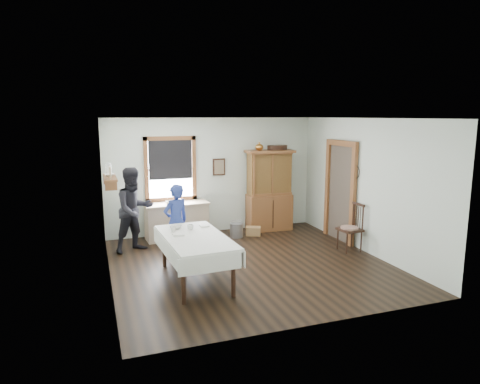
# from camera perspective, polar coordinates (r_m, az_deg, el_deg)

# --- Properties ---
(room) EXTENTS (5.01, 5.01, 2.70)m
(room) POSITION_cam_1_polar(r_m,az_deg,el_deg) (7.78, 1.33, -0.19)
(room) COLOR black
(room) RESTS_ON ground
(window) EXTENTS (1.18, 0.07, 1.48)m
(window) POSITION_cam_1_polar(r_m,az_deg,el_deg) (9.84, -9.25, 3.43)
(window) COLOR white
(window) RESTS_ON room
(doorway) EXTENTS (0.09, 1.14, 2.22)m
(doorway) POSITION_cam_1_polar(r_m,az_deg,el_deg) (9.66, 13.25, 0.45)
(doorway) COLOR #4E4338
(doorway) RESTS_ON room
(wall_shelf) EXTENTS (0.24, 1.00, 0.44)m
(wall_shelf) POSITION_cam_1_polar(r_m,az_deg,el_deg) (8.79, -16.99, 2.03)
(wall_shelf) COLOR brown
(wall_shelf) RESTS_ON room
(framed_picture) EXTENTS (0.30, 0.04, 0.40)m
(framed_picture) POSITION_cam_1_polar(r_m,az_deg,el_deg) (10.11, -2.81, 3.35)
(framed_picture) COLOR #361C13
(framed_picture) RESTS_ON room
(rug_beater) EXTENTS (0.01, 0.27, 0.27)m
(rug_beater) POSITION_cam_1_polar(r_m,az_deg,el_deg) (9.13, 15.21, 3.34)
(rug_beater) COLOR black
(rug_beater) RESTS_ON room
(work_counter) EXTENTS (1.46, 0.63, 0.82)m
(work_counter) POSITION_cam_1_polar(r_m,az_deg,el_deg) (9.77, -8.41, -3.81)
(work_counter) COLOR tan
(work_counter) RESTS_ON room
(china_hutch) EXTENTS (1.16, 0.60, 1.94)m
(china_hutch) POSITION_cam_1_polar(r_m,az_deg,el_deg) (10.32, 3.93, 0.22)
(china_hutch) COLOR brown
(china_hutch) RESTS_ON room
(dining_table) EXTENTS (1.12, 1.98, 0.77)m
(dining_table) POSITION_cam_1_polar(r_m,az_deg,el_deg) (7.29, -5.95, -8.81)
(dining_table) COLOR white
(dining_table) RESTS_ON room
(spindle_chair) EXTENTS (0.49, 0.49, 0.99)m
(spindle_chair) POSITION_cam_1_polar(r_m,az_deg,el_deg) (9.05, 14.44, -4.57)
(spindle_chair) COLOR #361C13
(spindle_chair) RESTS_ON room
(pail) EXTENTS (0.36, 0.36, 0.33)m
(pail) POSITION_cam_1_polar(r_m,az_deg,el_deg) (9.82, -0.47, -5.10)
(pail) COLOR #9D9FA5
(pail) RESTS_ON room
(wicker_basket) EXTENTS (0.40, 0.35, 0.20)m
(wicker_basket) POSITION_cam_1_polar(r_m,az_deg,el_deg) (9.99, 1.78, -5.22)
(wicker_basket) COLOR #926842
(wicker_basket) RESTS_ON room
(woman_blue) EXTENTS (0.58, 0.48, 1.35)m
(woman_blue) POSITION_cam_1_polar(r_m,az_deg,el_deg) (8.38, -8.51, -4.27)
(woman_blue) COLOR navy
(woman_blue) RESTS_ON room
(figure_dark) EXTENTS (0.96, 0.87, 1.60)m
(figure_dark) POSITION_cam_1_polar(r_m,az_deg,el_deg) (8.95, -13.89, -2.71)
(figure_dark) COLOR black
(figure_dark) RESTS_ON room
(table_cup_a) EXTENTS (0.15, 0.15, 0.09)m
(table_cup_a) POSITION_cam_1_polar(r_m,az_deg,el_deg) (7.58, -6.64, -4.66)
(table_cup_a) COLOR silver
(table_cup_a) RESTS_ON dining_table
(table_cup_b) EXTENTS (0.10, 0.10, 0.09)m
(table_cup_b) POSITION_cam_1_polar(r_m,az_deg,el_deg) (7.47, -8.89, -4.94)
(table_cup_b) COLOR silver
(table_cup_b) RESTS_ON dining_table
(table_bowl) EXTENTS (0.30, 0.30, 0.06)m
(table_bowl) POSITION_cam_1_polar(r_m,az_deg,el_deg) (7.68, -8.56, -4.64)
(table_bowl) COLOR silver
(table_bowl) RESTS_ON dining_table
(counter_book) EXTENTS (0.20, 0.24, 0.02)m
(counter_book) POSITION_cam_1_polar(r_m,az_deg,el_deg) (9.60, -9.58, -1.53)
(counter_book) COLOR #7E6D54
(counter_book) RESTS_ON work_counter
(counter_bowl) EXTENTS (0.23, 0.23, 0.07)m
(counter_bowl) POSITION_cam_1_polar(r_m,az_deg,el_deg) (9.60, -9.27, -1.38)
(counter_bowl) COLOR silver
(counter_bowl) RESTS_ON work_counter
(shelf_bowl) EXTENTS (0.22, 0.22, 0.05)m
(shelf_bowl) POSITION_cam_1_polar(r_m,az_deg,el_deg) (8.79, -17.00, 2.20)
(shelf_bowl) COLOR silver
(shelf_bowl) RESTS_ON wall_shelf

